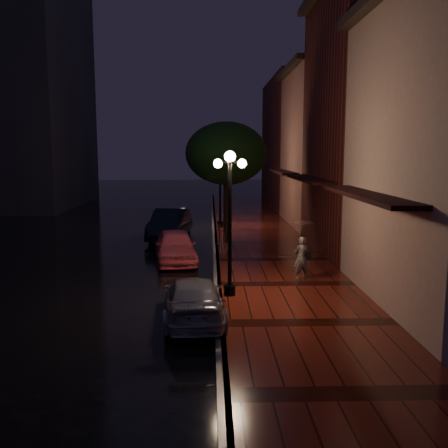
% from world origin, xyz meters
% --- Properties ---
extents(ground, '(120.00, 120.00, 0.00)m').
position_xyz_m(ground, '(0.00, 0.00, 0.00)').
color(ground, black).
rests_on(ground, ground).
extents(sidewalk, '(4.50, 60.00, 0.15)m').
position_xyz_m(sidewalk, '(2.25, 0.00, 0.07)').
color(sidewalk, '#4B160D').
rests_on(sidewalk, ground).
extents(curb, '(0.25, 60.00, 0.15)m').
position_xyz_m(curb, '(0.00, 0.00, 0.07)').
color(curb, '#595451').
rests_on(curb, ground).
extents(storefront_mid, '(5.00, 8.00, 11.00)m').
position_xyz_m(storefront_mid, '(7.00, 2.00, 5.50)').
color(storefront_mid, '#511914').
rests_on(storefront_mid, ground).
extents(storefront_far, '(5.00, 8.00, 9.00)m').
position_xyz_m(storefront_far, '(7.00, 10.00, 4.50)').
color(storefront_far, '#8C5951').
rests_on(storefront_far, ground).
extents(storefront_extra, '(5.00, 12.00, 10.00)m').
position_xyz_m(storefront_extra, '(7.00, 20.00, 5.00)').
color(storefront_extra, '#511914').
rests_on(storefront_extra, ground).
extents(streetlamp_near, '(0.96, 0.36, 4.31)m').
position_xyz_m(streetlamp_near, '(0.35, -5.00, 2.60)').
color(streetlamp_near, black).
rests_on(streetlamp_near, sidewalk).
extents(streetlamp_far, '(0.96, 0.36, 4.31)m').
position_xyz_m(streetlamp_far, '(0.35, 9.00, 2.60)').
color(streetlamp_far, black).
rests_on(streetlamp_far, sidewalk).
extents(street_tree, '(4.16, 4.16, 5.80)m').
position_xyz_m(street_tree, '(0.61, 5.99, 4.24)').
color(street_tree, black).
rests_on(street_tree, sidewalk).
extents(pink_car, '(2.05, 4.06, 1.33)m').
position_xyz_m(pink_car, '(-1.63, 0.18, 0.66)').
color(pink_car, '#EB6172').
rests_on(pink_car, ground).
extents(navy_car, '(2.15, 4.80, 1.53)m').
position_xyz_m(navy_car, '(-2.28, 5.83, 0.76)').
color(navy_car, black).
rests_on(navy_car, ground).
extents(silver_car, '(1.85, 3.99, 1.13)m').
position_xyz_m(silver_car, '(-0.68, -6.77, 0.56)').
color(silver_car, '#95949B').
rests_on(silver_car, ground).
extents(woman_with_umbrella, '(0.85, 0.86, 2.04)m').
position_xyz_m(woman_with_umbrella, '(2.85, -3.13, 1.50)').
color(woman_with_umbrella, silver).
rests_on(woman_with_umbrella, sidewalk).
extents(parking_meter, '(0.13, 0.11, 1.24)m').
position_xyz_m(parking_meter, '(0.15, 1.36, 0.90)').
color(parking_meter, black).
rests_on(parking_meter, sidewalk).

